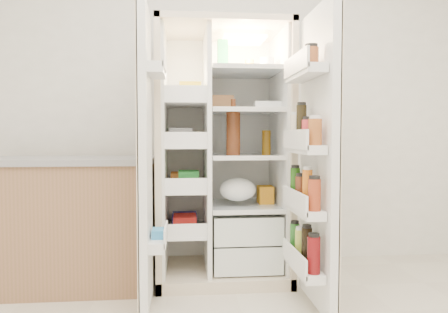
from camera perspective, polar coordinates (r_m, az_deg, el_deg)
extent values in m
cube|color=white|center=(3.46, 0.06, 8.18)|extent=(4.00, 0.02, 2.70)
cube|color=beige|center=(3.37, -0.74, 0.67)|extent=(0.92, 0.04, 1.80)
cube|color=beige|center=(3.04, -8.51, 0.40)|extent=(0.04, 0.70, 1.80)
cube|color=beige|center=(3.12, 7.86, 0.47)|extent=(0.04, 0.70, 1.80)
cube|color=beige|center=(3.14, -0.22, 16.73)|extent=(0.92, 0.70, 0.04)
cube|color=beige|center=(3.20, -0.21, -15.15)|extent=(0.92, 0.70, 0.08)
cube|color=white|center=(3.34, -0.69, 0.99)|extent=(0.84, 0.02, 1.68)
cube|color=white|center=(3.03, -7.95, 0.78)|extent=(0.02, 0.62, 1.68)
cube|color=white|center=(3.11, 7.33, 0.83)|extent=(0.02, 0.62, 1.68)
cube|color=white|center=(3.04, -2.28, 0.81)|extent=(0.03, 0.62, 1.68)
cube|color=silver|center=(3.16, 2.69, -12.65)|extent=(0.47, 0.52, 0.19)
cube|color=silver|center=(3.11, 2.70, -9.10)|extent=(0.47, 0.52, 0.19)
cube|color=#FFD18C|center=(3.19, 2.57, 15.38)|extent=(0.30, 0.30, 0.02)
cube|color=white|center=(3.10, -5.16, -9.78)|extent=(0.28, 0.58, 0.02)
cube|color=white|center=(3.05, -5.19, -4.28)|extent=(0.28, 0.58, 0.02)
cube|color=white|center=(3.03, -5.21, 1.36)|extent=(0.28, 0.58, 0.02)
cube|color=white|center=(3.04, -5.24, 7.03)|extent=(0.28, 0.58, 0.02)
cube|color=white|center=(3.10, 2.65, -6.58)|extent=(0.49, 0.58, 0.01)
cube|color=white|center=(3.06, 2.67, 0.08)|extent=(0.49, 0.58, 0.01)
cube|color=white|center=(3.07, 2.68, 6.06)|extent=(0.49, 0.58, 0.02)
cube|color=white|center=(3.09, 2.70, 11.24)|extent=(0.49, 0.58, 0.02)
cube|color=red|center=(3.09, -5.17, -8.70)|extent=(0.16, 0.20, 0.10)
cube|color=#248430|center=(3.05, -5.19, -2.97)|extent=(0.14, 0.18, 0.12)
cube|color=white|center=(3.03, -5.22, 2.21)|extent=(0.20, 0.22, 0.07)
cube|color=yellow|center=(3.05, -5.25, 8.53)|extent=(0.15, 0.16, 0.14)
cube|color=#333699|center=(3.09, -5.17, -8.79)|extent=(0.18, 0.20, 0.09)
cube|color=#BA5920|center=(3.05, -5.19, -3.16)|extent=(0.14, 0.18, 0.10)
cube|color=silver|center=(3.03, -5.22, 2.68)|extent=(0.16, 0.16, 0.12)
sphere|color=orange|center=(3.08, 0.54, -14.20)|extent=(0.07, 0.07, 0.07)
sphere|color=orange|center=(3.13, 2.15, -13.93)|extent=(0.07, 0.07, 0.07)
sphere|color=orange|center=(3.11, 4.13, -14.06)|extent=(0.07, 0.07, 0.07)
sphere|color=orange|center=(3.22, 1.18, -13.44)|extent=(0.07, 0.07, 0.07)
sphere|color=orange|center=(3.21, 3.04, -13.48)|extent=(0.07, 0.07, 0.07)
sphere|color=orange|center=(3.19, 4.98, -13.60)|extent=(0.07, 0.07, 0.07)
ellipsoid|color=#406722|center=(3.12, 2.65, -8.75)|extent=(0.26, 0.24, 0.11)
cylinder|color=#4D2310|center=(2.92, 1.25, 3.03)|extent=(0.10, 0.10, 0.30)
cylinder|color=#65420B|center=(3.05, 5.71, 1.86)|extent=(0.06, 0.06, 0.18)
cube|color=#227C40|center=(3.09, -0.18, 13.42)|extent=(0.07, 0.07, 0.22)
cylinder|color=white|center=(3.09, 5.80, 12.22)|extent=(0.10, 0.10, 0.09)
cylinder|color=olive|center=(3.13, 3.41, 12.07)|extent=(0.07, 0.07, 0.09)
cube|color=white|center=(3.02, 6.27, 6.79)|extent=(0.23, 0.10, 0.06)
cube|color=#A06A40|center=(3.07, -0.41, 7.20)|extent=(0.18, 0.10, 0.11)
ellipsoid|color=white|center=(3.03, 1.86, -5.10)|extent=(0.26, 0.23, 0.16)
cube|color=orange|center=(3.16, 5.57, -5.12)|extent=(0.11, 0.13, 0.13)
cube|color=white|center=(2.49, -10.55, -0.13)|extent=(0.05, 0.40, 1.72)
cube|color=beige|center=(2.49, -11.12, -0.13)|extent=(0.01, 0.40, 1.72)
cube|color=white|center=(2.56, -8.85, -11.37)|extent=(0.09, 0.32, 0.06)
cube|color=white|center=(2.51, -9.03, 11.34)|extent=(0.09, 0.32, 0.06)
cube|color=#338CCC|center=(2.55, -8.86, -10.71)|extent=(0.07, 0.12, 0.10)
cube|color=white|center=(2.52, 12.57, -0.12)|extent=(0.05, 0.58, 1.72)
cube|color=beige|center=(2.53, 13.11, -0.12)|extent=(0.01, 0.58, 1.72)
cube|color=white|center=(2.60, 10.58, -14.34)|extent=(0.11, 0.50, 0.05)
cube|color=white|center=(2.53, 10.65, -6.95)|extent=(0.11, 0.50, 0.05)
cube|color=white|center=(2.49, 10.72, 1.02)|extent=(0.11, 0.50, 0.05)
cube|color=white|center=(2.51, 10.81, 10.86)|extent=(0.11, 0.50, 0.05)
cylinder|color=#670B0E|center=(2.39, 11.97, -12.83)|extent=(0.07, 0.07, 0.20)
cylinder|color=black|center=(2.50, 11.06, -11.84)|extent=(0.06, 0.06, 0.22)
cylinder|color=#B5C341|center=(2.63, 10.23, -11.57)|extent=(0.06, 0.06, 0.18)
cylinder|color=#276C24|center=(2.75, 9.48, -10.82)|extent=(0.06, 0.06, 0.19)
cylinder|color=#9C361A|center=(2.32, 12.05, -5.08)|extent=(0.07, 0.07, 0.17)
cylinder|color=orange|center=(2.44, 11.13, -4.21)|extent=(0.06, 0.06, 0.21)
cylinder|color=#642D19|center=(2.57, 10.30, -4.42)|extent=(0.07, 0.07, 0.16)
cylinder|color=#215312|center=(2.69, 9.54, -3.65)|extent=(0.06, 0.06, 0.20)
cylinder|color=#9D5022|center=(2.30, 12.14, 3.23)|extent=(0.07, 0.07, 0.14)
cylinder|color=#C43235|center=(2.42, 11.20, 3.21)|extent=(0.07, 0.07, 0.14)
cylinder|color=black|center=(2.55, 10.37, 4.21)|extent=(0.06, 0.06, 0.23)
cylinder|color=#F1DFC6|center=(2.67, 9.60, 3.61)|extent=(0.06, 0.06, 0.18)
cylinder|color=brown|center=(2.41, 11.65, 13.00)|extent=(0.08, 0.08, 0.10)
cube|color=#8D6246|center=(3.12, -20.55, -8.57)|extent=(1.17, 0.60, 0.84)
cube|color=gray|center=(3.07, -20.69, -0.50)|extent=(1.21, 0.64, 0.04)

